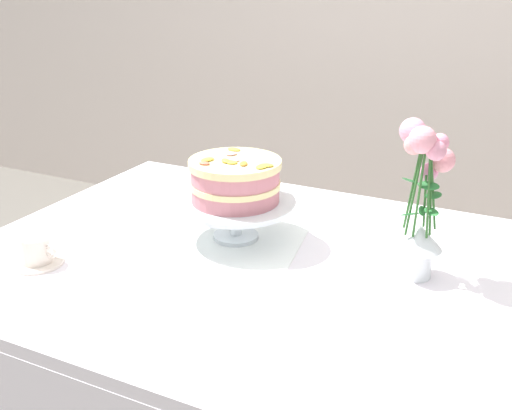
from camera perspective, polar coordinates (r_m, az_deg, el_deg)
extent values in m
cube|color=white|center=(1.42, 1.54, -5.71)|extent=(1.40, 1.00, 0.03)
cylinder|color=brown|center=(2.17, -8.57, -6.85)|extent=(0.06, 0.06, 0.71)
cube|color=white|center=(1.52, -1.85, -3.08)|extent=(0.37, 0.37, 0.00)
cylinder|color=silver|center=(1.52, -1.85, -2.86)|extent=(0.11, 0.11, 0.01)
cylinder|color=silver|center=(1.50, -1.87, -1.37)|extent=(0.03, 0.03, 0.07)
cylinder|color=silver|center=(1.48, -1.89, 0.17)|extent=(0.29, 0.29, 0.01)
cylinder|color=#CC7A84|center=(1.48, -1.90, 1.03)|extent=(0.21, 0.21, 0.04)
cylinder|color=beige|center=(1.47, -1.91, 1.93)|extent=(0.21, 0.21, 0.01)
cylinder|color=#CC7A84|center=(1.46, -1.93, 2.84)|extent=(0.21, 0.21, 0.04)
cylinder|color=beige|center=(1.45, -1.94, 3.82)|extent=(0.22, 0.22, 0.02)
ellipsoid|color=#E56B51|center=(1.42, -4.75, 3.84)|extent=(0.03, 0.02, 0.01)
ellipsoid|color=yellow|center=(1.53, -2.03, 5.13)|extent=(0.04, 0.03, 0.00)
ellipsoid|color=yellow|center=(1.43, -2.80, 4.08)|extent=(0.03, 0.03, 0.01)
ellipsoid|color=yellow|center=(1.39, 0.50, 3.54)|extent=(0.03, 0.03, 0.01)
ellipsoid|color=orange|center=(1.41, -1.15, 3.82)|extent=(0.03, 0.04, 0.01)
ellipsoid|color=pink|center=(1.49, -2.26, 4.73)|extent=(0.02, 0.03, 0.01)
ellipsoid|color=yellow|center=(1.42, -2.25, 3.94)|extent=(0.03, 0.02, 0.01)
ellipsoid|color=pink|center=(1.45, -1.98, 4.21)|extent=(0.04, 0.04, 0.00)
ellipsoid|color=yellow|center=(1.45, -4.47, 4.19)|extent=(0.03, 0.04, 0.01)
ellipsoid|color=yellow|center=(1.40, 0.95, 3.67)|extent=(0.04, 0.03, 0.01)
cylinder|color=silver|center=(1.38, 14.47, -5.08)|extent=(0.07, 0.07, 0.07)
cone|color=silver|center=(1.35, 14.70, -2.79)|extent=(0.10, 0.10, 0.05)
cylinder|color=#2D6028|center=(1.31, 15.72, 1.37)|extent=(0.02, 0.01, 0.20)
sphere|color=pink|center=(1.28, 16.48, 5.51)|extent=(0.04, 0.04, 0.04)
ellipsoid|color=#236B2D|center=(1.30, 15.52, 1.72)|extent=(0.04, 0.02, 0.02)
cylinder|color=#2D6028|center=(1.34, 15.91, 0.75)|extent=(0.02, 0.03, 0.15)
sphere|color=pink|center=(1.33, 16.71, 3.96)|extent=(0.05, 0.05, 0.05)
ellipsoid|color=#236B2D|center=(1.33, 15.96, 0.87)|extent=(0.04, 0.05, 0.01)
cylinder|color=#2D6028|center=(1.35, 15.20, 0.30)|extent=(0.01, 0.03, 0.12)
sphere|color=pink|center=(1.34, 15.57, 2.96)|extent=(0.04, 0.04, 0.04)
ellipsoid|color=#236B2D|center=(1.35, 14.97, -0.51)|extent=(0.02, 0.04, 0.02)
cylinder|color=#2D6028|center=(1.32, 14.24, 2.03)|extent=(0.03, 0.02, 0.21)
sphere|color=pink|center=(1.30, 14.16, 6.58)|extent=(0.05, 0.05, 0.05)
ellipsoid|color=#236B2D|center=(1.33, 13.98, 2.16)|extent=(0.05, 0.04, 0.01)
cylinder|color=#2D6028|center=(1.30, 14.31, 1.29)|extent=(0.02, 0.02, 0.19)
sphere|color=pink|center=(1.27, 14.25, 5.36)|extent=(0.04, 0.04, 0.04)
ellipsoid|color=#236B2D|center=(1.32, 13.92, -0.82)|extent=(0.05, 0.04, 0.01)
cylinder|color=#2D6028|center=(1.30, 14.77, 1.46)|extent=(0.01, 0.02, 0.21)
sphere|color=pink|center=(1.26, 15.00, 5.78)|extent=(0.06, 0.06, 0.06)
cylinder|color=#2D6028|center=(1.30, 15.51, 0.98)|extent=(0.02, 0.02, 0.19)
sphere|color=pink|center=(1.27, 16.16, 4.81)|extent=(0.04, 0.04, 0.04)
ellipsoid|color=#236B2D|center=(1.32, 15.75, -0.58)|extent=(0.05, 0.04, 0.01)
cylinder|color=silver|center=(1.48, -19.38, -4.98)|extent=(0.12, 0.12, 0.01)
cylinder|color=silver|center=(1.47, -19.53, -3.81)|extent=(0.07, 0.07, 0.06)
torus|color=silver|center=(1.44, -18.27, -4.07)|extent=(0.03, 0.01, 0.03)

